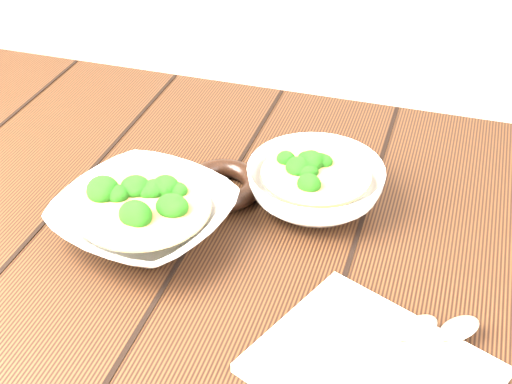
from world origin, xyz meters
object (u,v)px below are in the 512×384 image
at_px(trivet, 223,185).
at_px(soup_bowl_back, 315,184).
at_px(napkin, 372,370).
at_px(soup_bowl_front, 144,216).
at_px(table, 217,297).

bearing_deg(trivet, soup_bowl_back, 7.07).
bearing_deg(napkin, soup_bowl_back, 138.09).
bearing_deg(soup_bowl_front, table, 21.58).
bearing_deg(table, soup_bowl_back, 41.29).
relative_size(trivet, napkin, 0.49).
relative_size(soup_bowl_front, trivet, 2.35).
distance_m(table, soup_bowl_back, 0.21).
relative_size(soup_bowl_back, napkin, 0.88).
bearing_deg(soup_bowl_front, napkin, -24.02).
xyz_separation_m(trivet, napkin, (0.25, -0.25, -0.01)).
distance_m(soup_bowl_front, napkin, 0.35).
xyz_separation_m(table, soup_bowl_front, (-0.08, -0.03, 0.15)).
distance_m(table, trivet, 0.16).
relative_size(soup_bowl_front, soup_bowl_back, 1.32).
height_order(soup_bowl_front, napkin, soup_bowl_front).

